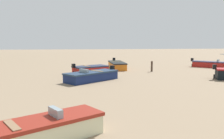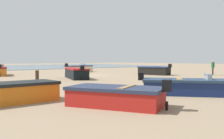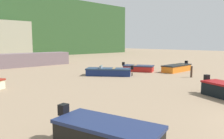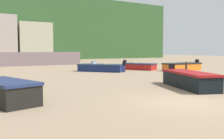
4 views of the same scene
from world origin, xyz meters
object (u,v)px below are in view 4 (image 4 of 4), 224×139
(boat_black_8, at_px, (5,91))
(boat_orange_0, at_px, (182,67))
(boat_red_1, at_px, (140,66))
(boat_black_5, at_px, (189,80))
(boat_navy_3, at_px, (101,68))
(mooring_post_near_water, at_px, (186,68))

(boat_black_8, bearing_deg, boat_orange_0, -170.80)
(boat_orange_0, distance_m, boat_red_1, 4.56)
(boat_orange_0, height_order, boat_red_1, boat_orange_0)
(boat_black_5, xyz_separation_m, boat_black_8, (-9.70, 1.03, -0.00))
(boat_black_5, height_order, boat_black_8, boat_black_5)
(boat_navy_3, height_order, boat_black_8, boat_black_8)
(boat_black_5, bearing_deg, boat_black_8, 14.57)
(boat_orange_0, relative_size, boat_navy_3, 1.03)
(boat_black_5, bearing_deg, boat_navy_3, -75.64)
(boat_red_1, relative_size, boat_black_8, 1.00)
(boat_orange_0, xyz_separation_m, boat_red_1, (-3.18, 3.27, -0.04))
(boat_black_5, bearing_deg, boat_orange_0, -114.52)
(boat_orange_0, height_order, boat_navy_3, boat_orange_0)
(boat_red_1, xyz_separation_m, boat_black_5, (-6.21, -12.61, 0.10))
(boat_orange_0, relative_size, mooring_post_near_water, 4.29)
(boat_orange_0, distance_m, boat_black_8, 20.83)
(boat_red_1, relative_size, boat_black_5, 0.80)
(boat_orange_0, bearing_deg, boat_black_5, 134.03)
(mooring_post_near_water, bearing_deg, boat_black_8, -162.66)
(boat_navy_3, xyz_separation_m, mooring_post_near_water, (5.00, -6.63, 0.17))
(boat_navy_3, bearing_deg, mooring_post_near_water, -91.64)
(boat_orange_0, relative_size, boat_black_8, 1.23)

